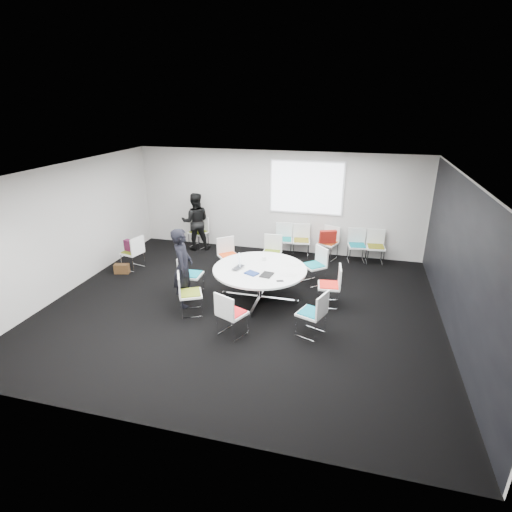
% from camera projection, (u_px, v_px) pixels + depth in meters
% --- Properties ---
extents(room_shell, '(8.08, 7.08, 2.88)m').
position_uv_depth(room_shell, '(246.00, 244.00, 7.88)').
color(room_shell, black).
rests_on(room_shell, ground).
extents(conference_table, '(1.99, 1.99, 0.73)m').
position_uv_depth(conference_table, '(260.00, 278.00, 8.52)').
color(conference_table, silver).
rests_on(conference_table, ground).
extents(projection_screen, '(1.90, 0.03, 1.35)m').
position_uv_depth(projection_screen, '(306.00, 188.00, 10.66)').
color(projection_screen, white).
rests_on(projection_screen, room_shell).
extents(chair_ring_a, '(0.50, 0.51, 0.88)m').
position_uv_depth(chair_ring_a, '(329.00, 293.00, 8.36)').
color(chair_ring_a, silver).
rests_on(chair_ring_a, ground).
extents(chair_ring_b, '(0.64, 0.64, 0.88)m').
position_uv_depth(chair_ring_b, '(314.00, 272.00, 9.36)').
color(chair_ring_b, silver).
rests_on(chair_ring_b, ground).
extents(chair_ring_c, '(0.48, 0.47, 0.88)m').
position_uv_depth(chair_ring_c, '(272.00, 259.00, 10.12)').
color(chair_ring_c, silver).
rests_on(chair_ring_c, ground).
extents(chair_ring_d, '(0.64, 0.64, 0.88)m').
position_uv_depth(chair_ring_d, '(229.00, 262.00, 9.94)').
color(chair_ring_d, silver).
rests_on(chair_ring_d, ground).
extents(chair_ring_e, '(0.46, 0.48, 0.88)m').
position_uv_depth(chair_ring_e, '(191.00, 282.00, 8.88)').
color(chair_ring_e, silver).
rests_on(chair_ring_e, ground).
extents(chair_ring_f, '(0.61, 0.61, 0.88)m').
position_uv_depth(chair_ring_f, '(190.00, 301.00, 8.02)').
color(chair_ring_f, silver).
rests_on(chair_ring_f, ground).
extents(chair_ring_g, '(0.60, 0.60, 0.88)m').
position_uv_depth(chair_ring_g, '(232.00, 322.00, 7.29)').
color(chair_ring_g, silver).
rests_on(chair_ring_g, ground).
extents(chair_ring_h, '(0.58, 0.59, 0.88)m').
position_uv_depth(chair_ring_h, '(311.00, 321.00, 7.30)').
color(chair_ring_h, silver).
rests_on(chair_ring_h, ground).
extents(chair_back_a, '(0.53, 0.52, 0.88)m').
position_uv_depth(chair_back_a, '(284.00, 246.00, 11.07)').
color(chair_back_a, silver).
rests_on(chair_back_a, ground).
extents(chair_back_b, '(0.52, 0.51, 0.88)m').
position_uv_depth(chair_back_b, '(301.00, 247.00, 10.98)').
color(chair_back_b, silver).
rests_on(chair_back_b, ground).
extents(chair_back_c, '(0.60, 0.59, 0.88)m').
position_uv_depth(chair_back_c, '(328.00, 249.00, 10.81)').
color(chair_back_c, silver).
rests_on(chair_back_c, ground).
extents(chair_back_d, '(0.53, 0.52, 0.88)m').
position_uv_depth(chair_back_d, '(356.00, 252.00, 10.62)').
color(chair_back_d, silver).
rests_on(chair_back_d, ground).
extents(chair_back_e, '(0.50, 0.49, 0.88)m').
position_uv_depth(chair_back_e, '(375.00, 253.00, 10.53)').
color(chair_back_e, silver).
rests_on(chair_back_e, ground).
extents(chair_spare_left, '(0.54, 0.55, 0.88)m').
position_uv_depth(chair_spare_left, '(133.00, 259.00, 10.16)').
color(chair_spare_left, silver).
rests_on(chair_spare_left, ground).
extents(chair_person_back, '(0.58, 0.57, 0.88)m').
position_uv_depth(chair_person_back, '(199.00, 238.00, 11.68)').
color(chair_person_back, silver).
rests_on(chair_person_back, ground).
extents(person_main, '(0.57, 0.70, 1.68)m').
position_uv_depth(person_main, '(183.00, 268.00, 8.19)').
color(person_main, black).
rests_on(person_main, ground).
extents(person_back, '(0.97, 0.86, 1.64)m').
position_uv_depth(person_back, '(196.00, 221.00, 11.34)').
color(person_back, black).
rests_on(person_back, ground).
extents(laptop, '(0.29, 0.38, 0.03)m').
position_uv_depth(laptop, '(240.00, 268.00, 8.41)').
color(laptop, '#333338').
rests_on(laptop, conference_table).
extents(laptop_lid, '(0.12, 0.29, 0.22)m').
position_uv_depth(laptop_lid, '(239.00, 260.00, 8.53)').
color(laptop_lid, silver).
rests_on(laptop_lid, conference_table).
extents(notebook_black, '(0.26, 0.33, 0.02)m').
position_uv_depth(notebook_black, '(267.00, 275.00, 8.10)').
color(notebook_black, black).
rests_on(notebook_black, conference_table).
extents(tablet_folio, '(0.32, 0.29, 0.03)m').
position_uv_depth(tablet_folio, '(252.00, 273.00, 8.17)').
color(tablet_folio, navy).
rests_on(tablet_folio, conference_table).
extents(papers_right, '(0.35, 0.36, 0.00)m').
position_uv_depth(papers_right, '(292.00, 265.00, 8.62)').
color(papers_right, white).
rests_on(papers_right, conference_table).
extents(papers_front, '(0.36, 0.30, 0.00)m').
position_uv_depth(papers_front, '(288.00, 275.00, 8.13)').
color(papers_front, silver).
rests_on(papers_front, conference_table).
extents(cup, '(0.08, 0.08, 0.09)m').
position_uv_depth(cup, '(264.00, 259.00, 8.82)').
color(cup, white).
rests_on(cup, conference_table).
extents(phone, '(0.16, 0.11, 0.01)m').
position_uv_depth(phone, '(280.00, 281.00, 7.84)').
color(phone, black).
rests_on(phone, conference_table).
extents(maroon_bag, '(0.42, 0.25, 0.28)m').
position_uv_depth(maroon_bag, '(131.00, 246.00, 10.04)').
color(maroon_bag, '#4D1430').
rests_on(maroon_bag, chair_spare_left).
extents(brown_bag, '(0.39, 0.24, 0.24)m').
position_uv_depth(brown_bag, '(122.00, 269.00, 9.95)').
color(brown_bag, '#492F17').
rests_on(brown_bag, ground).
extents(red_jacket, '(0.47, 0.31, 0.36)m').
position_uv_depth(red_jacket, '(328.00, 237.00, 10.46)').
color(red_jacket, maroon).
rests_on(red_jacket, chair_back_c).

